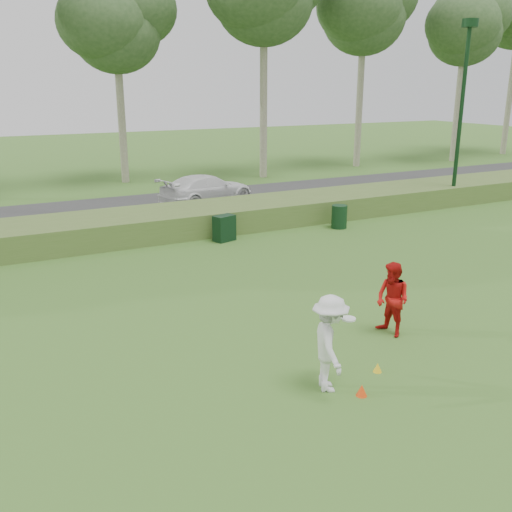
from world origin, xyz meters
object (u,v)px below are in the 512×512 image
player_white (330,343)px  trash_bin (339,217)px  utility_cabinet (224,228)px  lamp_post (464,81)px  player_red (393,299)px  car_right (207,189)px  cone_orange (362,390)px  cone_yellow (378,367)px

player_white → trash_bin: player_white is taller
player_white → utility_cabinet: size_ratio=1.96×
lamp_post → player_white: 19.25m
player_white → player_red: 2.96m
lamp_post → trash_bin: bearing=-170.3°
car_right → trash_bin: bearing=-170.5°
cone_orange → utility_cabinet: utility_cabinet is taller
cone_orange → trash_bin: 12.78m
trash_bin → cone_yellow: bearing=-121.4°
player_red → utility_cabinet: player_red is taller
car_right → cone_orange: bearing=152.3°
player_red → cone_yellow: (-1.39, -1.28, -0.75)m
lamp_post → cone_orange: 19.47m
lamp_post → utility_cabinet: 13.25m
player_white → car_right: 17.36m
player_white → cone_yellow: size_ratio=9.64×
lamp_post → cone_yellow: 18.50m
lamp_post → car_right: size_ratio=1.74×
player_white → cone_yellow: bearing=-65.3°
cone_orange → trash_bin: bearing=56.7°
player_red → utility_cabinet: (-0.05, 9.13, -0.38)m
player_red → cone_orange: size_ratio=7.58×
player_red → utility_cabinet: 9.14m
cone_yellow → lamp_post: bearing=40.0°
player_white → cone_yellow: player_white is taller
cone_orange → trash_bin: trash_bin is taller
trash_bin → car_right: car_right is taller
cone_yellow → trash_bin: bearing=58.6°
trash_bin → car_right: (-2.91, 6.59, 0.28)m
car_right → player_white: bearing=150.7°
utility_cabinet → cone_orange: bearing=-118.3°
cone_yellow → player_white: bearing=-176.1°
lamp_post → trash_bin: 9.06m
cone_yellow → trash_bin: size_ratio=0.21×
player_red → trash_bin: 10.03m
cone_yellow → player_red: bearing=42.6°
player_white → cone_yellow: 1.49m
player_white → trash_bin: (7.40, 10.18, -0.47)m
utility_cabinet → car_right: bearing=55.9°
cone_orange → cone_yellow: size_ratio=1.17×
cone_orange → car_right: car_right is taller
trash_bin → utility_cabinet: bearing=176.3°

